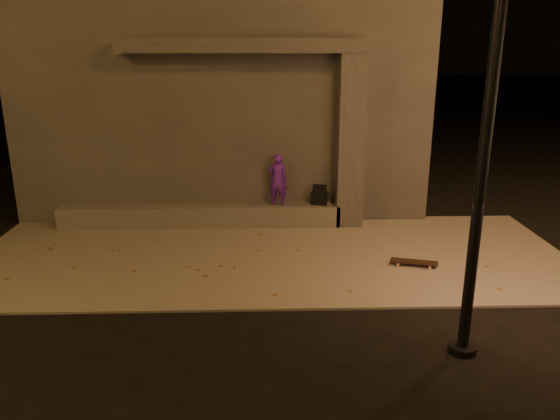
{
  "coord_description": "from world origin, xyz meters",
  "views": [
    {
      "loc": [
        -0.12,
        -7.53,
        3.85
      ],
      "look_at": [
        0.17,
        2.0,
        0.9
      ],
      "focal_mm": 35.0,
      "sensor_mm": 36.0,
      "label": 1
    }
  ],
  "objects_px": {
    "skateboarder": "(278,180)",
    "street_lamp_0": "(501,7)",
    "column": "(350,142)",
    "backpack": "(319,197)",
    "skateboard": "(414,262)"
  },
  "relations": [
    {
      "from": "skateboarder",
      "to": "skateboard",
      "type": "distance_m",
      "value": 3.49
    },
    {
      "from": "backpack",
      "to": "skateboard",
      "type": "relative_size",
      "value": 0.55
    },
    {
      "from": "backpack",
      "to": "street_lamp_0",
      "type": "distance_m",
      "value": 6.39
    },
    {
      "from": "backpack",
      "to": "street_lamp_0",
      "type": "height_order",
      "value": "street_lamp_0"
    },
    {
      "from": "backpack",
      "to": "skateboard",
      "type": "distance_m",
      "value": 2.86
    },
    {
      "from": "skateboarder",
      "to": "backpack",
      "type": "bearing_deg",
      "value": -174.85
    },
    {
      "from": "column",
      "to": "skateboard",
      "type": "bearing_deg",
      "value": -70.89
    },
    {
      "from": "skateboarder",
      "to": "street_lamp_0",
      "type": "bearing_deg",
      "value": 118.85
    },
    {
      "from": "column",
      "to": "backpack",
      "type": "relative_size",
      "value": 7.78
    },
    {
      "from": "street_lamp_0",
      "to": "skateboard",
      "type": "bearing_deg",
      "value": 87.92
    },
    {
      "from": "column",
      "to": "street_lamp_0",
      "type": "xyz_separation_m",
      "value": [
        0.73,
        -5.14,
        2.36
      ]
    },
    {
      "from": "backpack",
      "to": "column",
      "type": "bearing_deg",
      "value": 16.03
    },
    {
      "from": "skateboarder",
      "to": "street_lamp_0",
      "type": "relative_size",
      "value": 0.15
    },
    {
      "from": "backpack",
      "to": "street_lamp_0",
      "type": "relative_size",
      "value": 0.06
    },
    {
      "from": "column",
      "to": "skateboard",
      "type": "xyz_separation_m",
      "value": [
        0.83,
        -2.4,
        -1.73
      ]
    }
  ]
}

